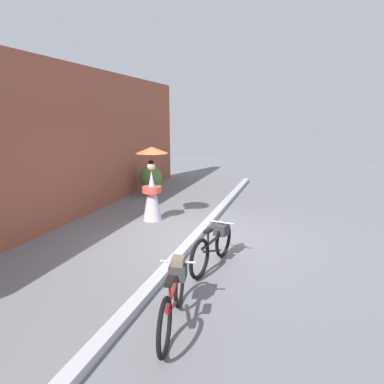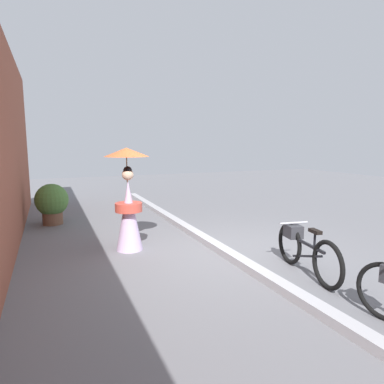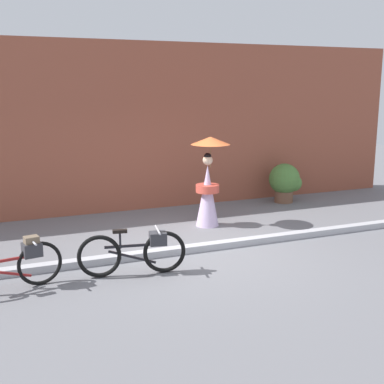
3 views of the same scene
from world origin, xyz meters
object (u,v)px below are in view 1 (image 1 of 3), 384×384
Objects in this scene: bicycle_far_side at (174,294)px; potted_plant_by_door at (151,179)px; bicycle_near_officer at (214,245)px; person_with_parasol at (152,184)px.

bicycle_far_side is 1.67× the size of potted_plant_by_door.
person_with_parasol is (2.18, 2.17, 0.56)m from bicycle_near_officer.
bicycle_near_officer is 3.13m from person_with_parasol.
bicycle_far_side reaches higher than bicycle_near_officer.
potted_plant_by_door is at bearing 25.09° from person_with_parasol.
person_with_parasol is at bearing 27.84° from bicycle_far_side.
person_with_parasol reaches higher than potted_plant_by_door.
bicycle_far_side is 0.88× the size of person_with_parasol.
person_with_parasol is at bearing -154.91° from potted_plant_by_door.
potted_plant_by_door is (6.71, 3.38, 0.13)m from bicycle_far_side.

